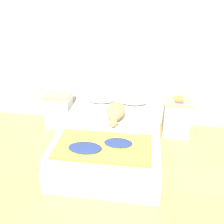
% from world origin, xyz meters
% --- Properties ---
extents(ground_plane, '(16.00, 16.00, 0.00)m').
position_xyz_m(ground_plane, '(0.00, 0.00, 0.00)').
color(ground_plane, tan).
extents(wall_back, '(9.00, 0.06, 2.55)m').
position_xyz_m(wall_back, '(0.00, 2.13, 1.27)').
color(wall_back, silver).
rests_on(wall_back, ground_plane).
extents(bed, '(1.51, 2.01, 0.53)m').
position_xyz_m(bed, '(0.02, 1.03, 0.26)').
color(bed, silver).
rests_on(bed, ground_plane).
extents(headboard, '(1.59, 0.06, 1.16)m').
position_xyz_m(headboard, '(0.02, 2.06, 0.60)').
color(headboard, silver).
rests_on(headboard, ground_plane).
extents(nightstand_left, '(0.47, 0.40, 0.64)m').
position_xyz_m(nightstand_left, '(-1.04, 1.76, 0.32)').
color(nightstand_left, white).
rests_on(nightstand_left, ground_plane).
extents(nightstand_right, '(0.47, 0.40, 0.64)m').
position_xyz_m(nightstand_right, '(1.08, 1.76, 0.32)').
color(nightstand_right, white).
rests_on(nightstand_right, ground_plane).
extents(pillow_left, '(0.53, 0.36, 0.11)m').
position_xyz_m(pillow_left, '(-0.27, 1.81, 0.58)').
color(pillow_left, beige).
rests_on(pillow_left, bed).
extents(pillow_right, '(0.53, 0.36, 0.11)m').
position_xyz_m(pillow_right, '(0.31, 1.81, 0.58)').
color(pillow_right, beige).
rests_on(pillow_right, bed).
extents(quilt, '(1.24, 0.67, 0.07)m').
position_xyz_m(quilt, '(0.01, 0.41, 0.55)').
color(quilt, yellow).
rests_on(quilt, bed).
extents(dog, '(0.29, 0.73, 0.22)m').
position_xyz_m(dog, '(0.07, 1.25, 0.63)').
color(dog, tan).
rests_on(dog, bed).
extents(book_stack, '(0.15, 0.20, 0.06)m').
position_xyz_m(book_stack, '(1.08, 1.76, 0.67)').
color(book_stack, '#703D7F').
rests_on(book_stack, nightstand_right).
extents(rug, '(1.02, 0.60, 0.00)m').
position_xyz_m(rug, '(1.35, 0.56, 0.00)').
color(rug, tan).
rests_on(rug, ground_plane).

